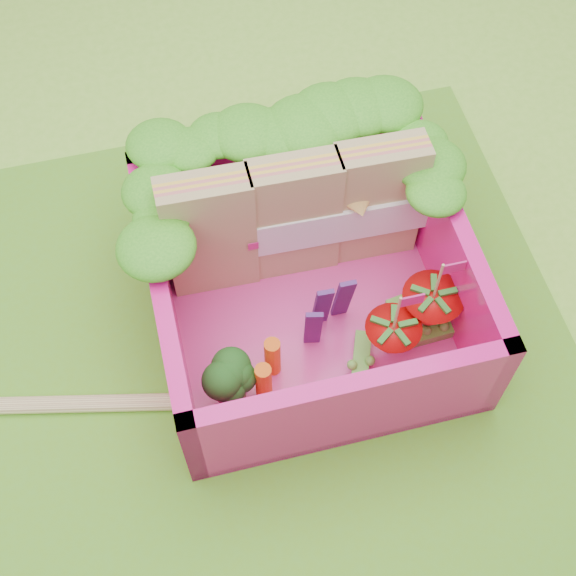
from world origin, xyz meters
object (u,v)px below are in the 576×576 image
at_px(sandwich_stack, 295,217).
at_px(strawberry_right, 429,311).
at_px(strawberry_left, 391,340).
at_px(bento_box, 309,281).
at_px(broccoli, 229,379).
at_px(chopsticks, 53,404).

height_order(sandwich_stack, strawberry_right, sandwich_stack).
xyz_separation_m(sandwich_stack, strawberry_left, (0.27, -0.57, -0.21)).
bearing_deg(bento_box, strawberry_right, -24.83).
height_order(broccoli, strawberry_left, strawberry_left).
bearing_deg(strawberry_right, bento_box, 155.17).
bearing_deg(strawberry_right, chopsticks, 178.81).
height_order(bento_box, strawberry_right, strawberry_right).
relative_size(broccoli, strawberry_left, 0.65).
bearing_deg(chopsticks, bento_box, 9.13).
xyz_separation_m(bento_box, broccoli, (-0.42, -0.34, -0.05)).
distance_m(strawberry_right, chopsticks, 1.65).
distance_m(bento_box, sandwich_stack, 0.28).
bearing_deg(chopsticks, sandwich_stack, 20.99).
distance_m(strawberry_left, strawberry_right, 0.22).
xyz_separation_m(sandwich_stack, broccoli, (-0.43, -0.61, -0.16)).
bearing_deg(strawberry_left, bento_box, 131.93).
height_order(bento_box, broccoli, bento_box).
xyz_separation_m(sandwich_stack, strawberry_right, (0.47, -0.48, -0.19)).
distance_m(sandwich_stack, strawberry_left, 0.67).
relative_size(sandwich_stack, chopsticks, 0.63).
distance_m(broccoli, strawberry_right, 0.91).
relative_size(bento_box, strawberry_right, 2.58).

